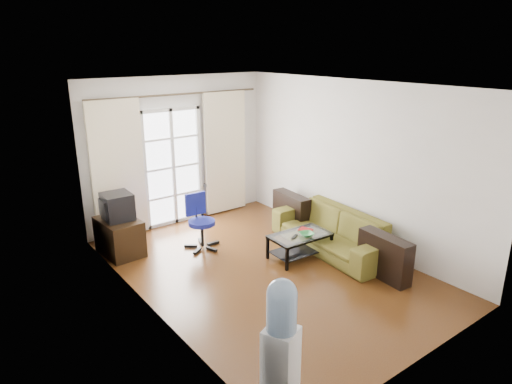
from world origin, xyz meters
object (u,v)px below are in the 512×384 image
tv_stand (120,237)px  task_chair (201,232)px  crt_tv (116,207)px  sofa (332,231)px  coffee_table (300,242)px  water_cooler (281,345)px

tv_stand → task_chair: (1.16, -0.58, -0.03)m
crt_tv → task_chair: size_ratio=0.53×
sofa → tv_stand: bearing=-119.5°
tv_stand → task_chair: size_ratio=0.88×
task_chair → crt_tv: bearing=155.4°
coffee_table → crt_tv: crt_tv is taller
sofa → water_cooler: 3.66m
crt_tv → task_chair: (1.16, -0.60, -0.53)m
coffee_table → task_chair: 1.63m
sofa → tv_stand: sofa is taller
sofa → crt_tv: 3.46m
sofa → task_chair: task_chair is taller
tv_stand → water_cooler: size_ratio=0.59×
crt_tv → water_cooler: bearing=-89.3°
tv_stand → task_chair: 1.30m
crt_tv → task_chair: crt_tv is taller
sofa → water_cooler: (-2.92, -2.17, 0.38)m
tv_stand → crt_tv: size_ratio=1.65×
task_chair → tv_stand: bearing=156.1°
tv_stand → water_cooler: 4.12m
coffee_table → crt_tv: bearing=139.9°
water_cooler → tv_stand: bearing=65.3°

